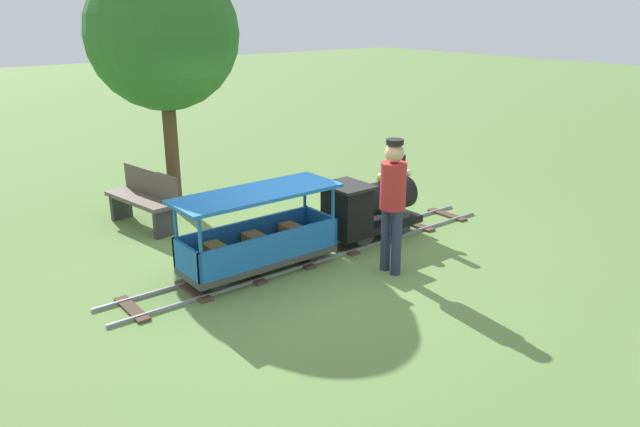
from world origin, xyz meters
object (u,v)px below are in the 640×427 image
object	(u,v)px
conductor_person	(393,196)
locomotive	(369,206)
passenger_car	(259,239)
oak_tree_near	(163,35)
park_bench	(144,199)

from	to	relation	value
conductor_person	locomotive	bearing A→B (deg)	151.00
passenger_car	oak_tree_near	bearing A→B (deg)	173.10
locomotive	park_bench	xyz separation A→B (m)	(-2.40, -2.18, -0.07)
locomotive	passenger_car	world-z (taller)	locomotive
park_bench	oak_tree_near	xyz separation A→B (m)	(-0.62, 0.77, 2.22)
oak_tree_near	conductor_person	bearing A→B (deg)	12.39
conductor_person	oak_tree_near	bearing A→B (deg)	-167.61
locomotive	oak_tree_near	xyz separation A→B (m)	(-3.02, -1.41, 2.15)
locomotive	park_bench	bearing A→B (deg)	-137.72
passenger_car	oak_tree_near	distance (m)	3.76
park_bench	passenger_car	bearing A→B (deg)	9.60
passenger_car	locomotive	bearing A→B (deg)	90.00
conductor_person	oak_tree_near	world-z (taller)	oak_tree_near
passenger_car	oak_tree_near	xyz separation A→B (m)	(-3.02, 0.36, 2.21)
conductor_person	park_bench	size ratio (longest dim) A/B	1.20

